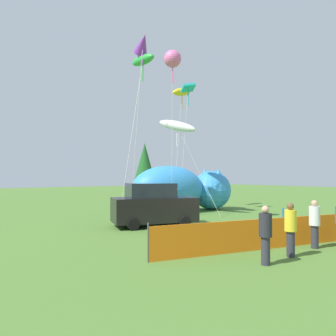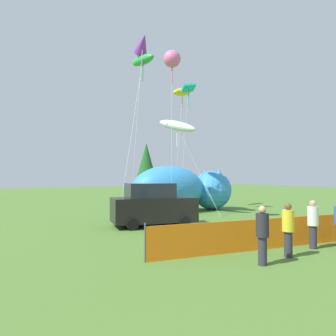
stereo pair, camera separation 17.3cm
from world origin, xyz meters
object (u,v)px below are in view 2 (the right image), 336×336
Objects in this scene: spectator_in_yellow_shirt at (262,233)px; kite_teal_diamond at (188,90)px; folding_chair at (287,216)px; inflatable_cat at (181,190)px; spectator_in_white_shirt at (288,228)px; kite_yellow_hero at (183,92)px; kite_green_fish at (143,61)px; parked_car at (153,205)px; kite_white_ghost at (177,126)px; kite_pink_octopus at (172,59)px; kite_purple_delta at (143,45)px; spectator_in_blue_shirt at (313,222)px.

kite_teal_diamond is at bearing 58.58° from spectator_in_yellow_shirt.
inflatable_cat reaches higher than folding_chair.
kite_yellow_hero reaches higher than spectator_in_white_shirt.
kite_yellow_hero is at bearing 26.06° from kite_green_fish.
parked_car is 6.23m from kite_white_ghost.
folding_chair is 10.11m from kite_pink_octopus.
spectator_in_yellow_shirt is 12.26m from kite_white_ghost.
parked_car is 2.66× the size of spectator_in_white_shirt.
kite_purple_delta is at bearing 83.03° from spectator_in_white_shirt.
kite_green_fish is at bearing -172.43° from kite_teal_diamond.
kite_yellow_hero is (3.24, 3.41, 3.33)m from kite_white_ghost.
folding_chair is 5.24m from spectator_in_blue_shirt.
spectator_in_blue_shirt is 0.19× the size of kite_teal_diamond.
kite_green_fish is at bearing 84.65° from parked_car.
inflatable_cat is at bearing -133.06° from kite_yellow_hero.
kite_teal_diamond is (7.05, 11.55, 7.61)m from spectator_in_yellow_shirt.
kite_green_fish reaches higher than parked_car.
kite_white_ghost reaches higher than inflatable_cat.
parked_car is at bearing 89.27° from spectator_in_white_shirt.
kite_pink_octopus is 4.45m from kite_white_ghost.
spectator_in_yellow_shirt is at bearing -109.23° from inflatable_cat.
parked_car is 5.24× the size of folding_chair.
kite_teal_diamond is at bearing 7.57° from kite_green_fish.
spectator_in_blue_shirt is at bearing -88.60° from kite_green_fish.
folding_chair is (5.51, -3.97, -0.56)m from parked_car.
folding_chair is at bearing -60.30° from kite_green_fish.
folding_chair is 7.99m from spectator_in_yellow_shirt.
kite_white_ghost reaches higher than folding_chair.
spectator_in_yellow_shirt is at bearing -104.17° from kite_purple_delta.
spectator_in_yellow_shirt is at bearing -109.40° from kite_pink_octopus.
kite_white_ghost is at bearing 146.83° from folding_chair.
spectator_in_blue_shirt is 0.15× the size of kite_purple_delta.
inflatable_cat is (5.40, 4.40, 0.44)m from parked_car.
kite_yellow_hero is at bearing 121.97° from folding_chair.
kite_purple_delta is at bearing 75.83° from spectator_in_yellow_shirt.
spectator_in_white_shirt is at bearing -104.15° from inflatable_cat.
kite_white_ghost is 0.66× the size of kite_yellow_hero.
kite_yellow_hero reaches higher than folding_chair.
spectator_in_blue_shirt is 3.19m from spectator_in_yellow_shirt.
spectator_in_white_shirt is (-5.61, -3.73, 0.44)m from folding_chair.
kite_purple_delta is at bearing -168.48° from kite_teal_diamond.
kite_teal_diamond is 4.31m from kite_green_fish.
parked_car is 2.67× the size of spectator_in_yellow_shirt.
kite_purple_delta is at bearing 92.67° from spectator_in_blue_shirt.
kite_yellow_hero is (5.29, 2.59, -0.61)m from kite_green_fish.
parked_car is 7.70m from spectator_in_white_shirt.
parked_car reaches higher than spectator_in_yellow_shirt.
kite_purple_delta is 1.17× the size of kite_yellow_hero.
inflatable_cat is at bearing 60.49° from spectator_in_yellow_shirt.
folding_chair is 0.51× the size of spectator_in_yellow_shirt.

